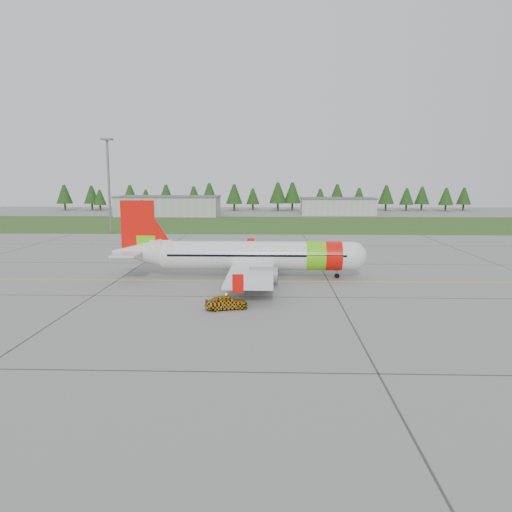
{
  "coord_description": "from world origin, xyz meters",
  "views": [
    {
      "loc": [
        3.39,
        -49.58,
        11.99
      ],
      "look_at": [
        1.52,
        6.99,
        3.14
      ],
      "focal_mm": 35.0,
      "sensor_mm": 36.0,
      "label": 1
    }
  ],
  "objects": [
    {
      "name": "hangar_east",
      "position": [
        25.0,
        118.0,
        2.6
      ],
      "size": [
        24.0,
        12.0,
        5.2
      ],
      "primitive_type": "cube",
      "color": "#A8A8A3",
      "rests_on": "ground"
    },
    {
      "name": "ground",
      "position": [
        0.0,
        0.0,
        0.0
      ],
      "size": [
        320.0,
        320.0,
        0.0
      ],
      "primitive_type": "plane",
      "color": "gray",
      "rests_on": "ground"
    },
    {
      "name": "hangar_west",
      "position": [
        -30.0,
        110.0,
        3.0
      ],
      "size": [
        32.0,
        14.0,
        6.0
      ],
      "primitive_type": "cube",
      "color": "#A8A8A3",
      "rests_on": "ground"
    },
    {
      "name": "taxi_guideline",
      "position": [
        0.0,
        8.0,
        0.01
      ],
      "size": [
        120.0,
        0.25,
        0.02
      ],
      "primitive_type": "cube",
      "color": "gold",
      "rests_on": "ground"
    },
    {
      "name": "grass_strip",
      "position": [
        0.0,
        82.0,
        0.01
      ],
      "size": [
        320.0,
        50.0,
        0.03
      ],
      "primitive_type": "cube",
      "color": "#30561E",
      "rests_on": "ground"
    },
    {
      "name": "follow_me_car",
      "position": [
        -0.84,
        -4.93,
        1.96
      ],
      "size": [
        1.71,
        1.88,
        3.93
      ],
      "primitive_type": "imported",
      "rotation": [
        0.0,
        0.0,
        1.84
      ],
      "color": "#EFA20D",
      "rests_on": "ground"
    },
    {
      "name": "service_van",
      "position": [
        -27.55,
        59.11,
        2.37
      ],
      "size": [
        2.03,
        1.97,
        4.73
      ],
      "primitive_type": "imported",
      "rotation": [
        0.0,
        0.0,
        -0.29
      ],
      "color": "white",
      "rests_on": "ground"
    },
    {
      "name": "aircraft",
      "position": [
        0.77,
        9.99,
        2.7
      ],
      "size": [
        30.89,
        28.28,
        9.37
      ],
      "rotation": [
        0.0,
        0.0,
        0.0
      ],
      "color": "silver",
      "rests_on": "ground"
    },
    {
      "name": "floodlight_mast",
      "position": [
        -32.0,
        58.0,
        10.0
      ],
      "size": [
        0.5,
        0.5,
        20.0
      ],
      "primitive_type": "cylinder",
      "color": "slate",
      "rests_on": "ground"
    },
    {
      "name": "treeline",
      "position": [
        0.0,
        138.0,
        5.0
      ],
      "size": [
        160.0,
        8.0,
        10.0
      ],
      "primitive_type": null,
      "color": "#1C3F14",
      "rests_on": "ground"
    }
  ]
}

